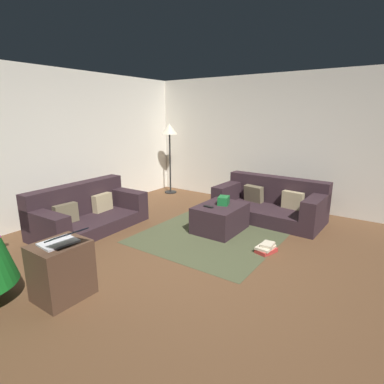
% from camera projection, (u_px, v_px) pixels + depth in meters
% --- Properties ---
extents(ground_plane, '(6.40, 6.40, 0.00)m').
position_uv_depth(ground_plane, '(200.00, 266.00, 3.83)').
color(ground_plane, brown).
extents(rear_partition, '(6.40, 0.12, 2.60)m').
position_uv_depth(rear_partition, '(48.00, 146.00, 5.24)').
color(rear_partition, silver).
rests_on(rear_partition, ground_plane).
extents(corner_partition, '(0.12, 6.40, 2.60)m').
position_uv_depth(corner_partition, '(289.00, 142.00, 5.99)').
color(corner_partition, silver).
rests_on(corner_partition, ground_plane).
extents(couch_left, '(1.83, 0.95, 0.73)m').
position_uv_depth(couch_left, '(86.00, 212.00, 5.03)').
color(couch_left, '#2D1E23').
rests_on(couch_left, ground_plane).
extents(couch_right, '(1.00, 1.87, 0.72)m').
position_uv_depth(couch_right, '(271.00, 203.00, 5.52)').
color(couch_right, '#2D1E23').
rests_on(couch_right, ground_plane).
extents(ottoman, '(0.84, 0.65, 0.42)m').
position_uv_depth(ottoman, '(220.00, 218.00, 4.95)').
color(ottoman, '#2D1E23').
rests_on(ottoman, ground_plane).
extents(gift_box, '(0.25, 0.22, 0.13)m').
position_uv_depth(gift_box, '(224.00, 201.00, 4.93)').
color(gift_box, '#19662D').
rests_on(gift_box, ottoman).
extents(tv_remote, '(0.06, 0.16, 0.02)m').
position_uv_depth(tv_remote, '(208.00, 207.00, 4.79)').
color(tv_remote, black).
rests_on(tv_remote, ottoman).
extents(side_table, '(0.52, 0.44, 0.59)m').
position_uv_depth(side_table, '(62.00, 270.00, 3.12)').
color(side_table, '#4C3323').
rests_on(side_table, ground_plane).
extents(laptop, '(0.36, 0.45, 0.19)m').
position_uv_depth(laptop, '(61.00, 240.00, 2.99)').
color(laptop, silver).
rests_on(laptop, side_table).
extents(book_stack, '(0.32, 0.26, 0.13)m').
position_uv_depth(book_stack, '(266.00, 248.00, 4.20)').
color(book_stack, '#B7332D').
rests_on(book_stack, ground_plane).
extents(corner_lamp, '(0.36, 0.36, 1.62)m').
position_uv_depth(corner_lamp, '(170.00, 134.00, 7.04)').
color(corner_lamp, black).
rests_on(corner_lamp, ground_plane).
extents(area_rug, '(2.60, 2.00, 0.01)m').
position_uv_depth(area_rug, '(220.00, 230.00, 5.00)').
color(area_rug, '#43472D').
rests_on(area_rug, ground_plane).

